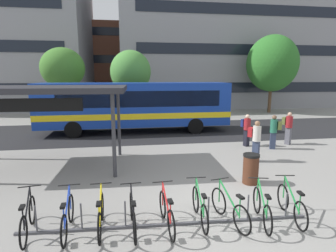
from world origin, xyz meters
TOP-DOWN VIEW (x-y plane):
  - ground at (0.00, 0.00)m, footprint 200.00×200.00m
  - bus_lane_asphalt at (0.00, 11.08)m, footprint 80.00×7.20m
  - city_bus at (-2.04, 11.07)m, footprint 12.05×2.69m
  - bike_rack at (-1.54, -0.37)m, footprint 7.11×0.33m
  - parked_bicycle_black_0 at (-4.76, -0.27)m, footprint 0.52×1.71m
  - parked_bicycle_blue_1 at (-3.88, -0.32)m, footprint 0.52×1.72m
  - parked_bicycle_yellow_2 at (-3.13, -0.34)m, footprint 0.52×1.72m
  - parked_bicycle_black_3 at (-2.38, -0.45)m, footprint 0.52×1.72m
  - parked_bicycle_red_4 at (-1.58, -0.46)m, footprint 0.52×1.72m
  - parked_bicycle_green_5 at (-0.72, -0.31)m, footprint 0.52×1.72m
  - parked_bicycle_green_6 at (-0.01, -0.48)m, footprint 0.56×1.70m
  - parked_bicycle_green_7 at (0.80, -0.57)m, footprint 0.58×1.69m
  - parked_bicycle_green_8 at (1.63, -0.51)m, footprint 0.52×1.71m
  - transit_shelter at (-5.61, 4.55)m, footprint 6.31×3.77m
  - commuter_navy_pack_0 at (3.64, 6.59)m, footprint 0.44×0.59m
  - commuter_olive_pack_1 at (6.00, 6.59)m, footprint 0.53×0.61m
  - commuter_olive_pack_2 at (4.75, 5.82)m, footprint 0.60×0.48m
  - commuter_red_pack_4 at (2.90, 4.07)m, footprint 0.58×0.59m
  - trash_bin at (1.64, 1.83)m, footprint 0.55×0.55m
  - street_tree_0 at (-7.69, 17.25)m, footprint 3.54×3.54m
  - street_tree_1 at (-2.16, 15.77)m, footprint 3.24×3.24m
  - street_tree_2 at (11.66, 18.76)m, footprint 4.92×4.92m
  - building_right_wing at (10.42, 28.08)m, footprint 27.06×13.06m
  - building_centre_block at (-2.21, 38.40)m, footprint 18.00×10.23m

SIDE VIEW (x-z plane):
  - ground at x=0.00m, z-range 0.00..0.00m
  - bus_lane_asphalt at x=0.00m, z-range 0.00..0.01m
  - bike_rack at x=-1.54m, z-range -0.26..0.44m
  - parked_bicycle_black_0 at x=-4.76m, z-range -0.11..0.88m
  - parked_bicycle_blue_1 at x=-3.88m, z-range -0.11..0.88m
  - parked_bicycle_yellow_2 at x=-3.13m, z-range -0.11..0.88m
  - parked_bicycle_black_3 at x=-2.38m, z-range -0.11..0.88m
  - parked_bicycle_red_4 at x=-1.58m, z-range -0.11..0.88m
  - parked_bicycle_green_5 at x=-0.72m, z-range -0.11..0.88m
  - parked_bicycle_green_6 at x=-0.01m, z-range -0.11..0.88m
  - parked_bicycle_green_7 at x=0.80m, z-range -0.11..0.88m
  - parked_bicycle_green_8 at x=1.63m, z-range -0.11..0.88m
  - trash_bin at x=1.64m, z-range 0.00..1.03m
  - commuter_navy_pack_0 at x=3.64m, z-range 0.13..1.81m
  - commuter_olive_pack_2 at x=4.75m, z-range 0.13..1.85m
  - commuter_olive_pack_1 at x=6.00m, z-range 0.14..1.88m
  - commuter_red_pack_4 at x=2.90m, z-range 0.14..1.91m
  - city_bus at x=-2.04m, z-range 0.18..3.38m
  - transit_shelter at x=-5.61m, z-range 1.42..4.64m
  - street_tree_1 at x=-2.16m, z-range 1.12..6.79m
  - street_tree_0 at x=-7.69m, z-range 1.29..7.23m
  - street_tree_2 at x=11.66m, z-range 1.05..8.64m
  - building_centre_block at x=-2.21m, z-range 0.00..11.25m
  - building_right_wing at x=10.42m, z-range 0.00..16.05m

